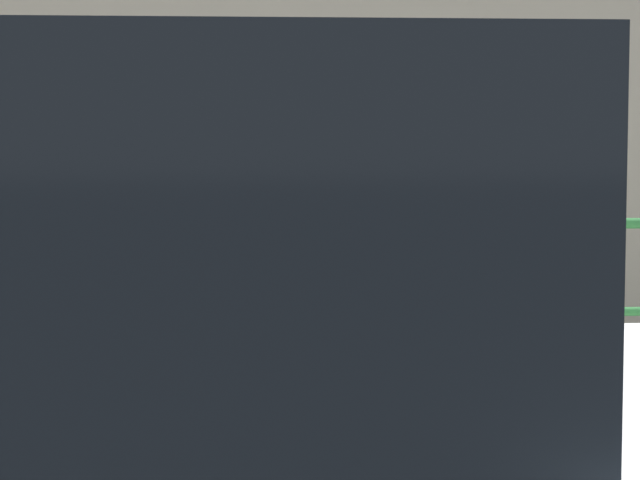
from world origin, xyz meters
The scene contains 4 objects.
parking_meter centered at (0.07, 0.39, 1.23)m, with size 0.17×0.18×1.54m.
pedestrian_at_meter centered at (0.74, 0.35, 1.04)m, with size 0.60×0.53×1.62m.
background_railing centered at (0.00, 2.93, 0.94)m, with size 24.06×0.06×1.15m.
backdrop_wall centered at (0.00, 5.25, 1.40)m, with size 32.00×0.50×2.80m, color #ADA38E.
Camera 1 is at (0.16, -3.52, 1.63)m, focal length 65.70 mm.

